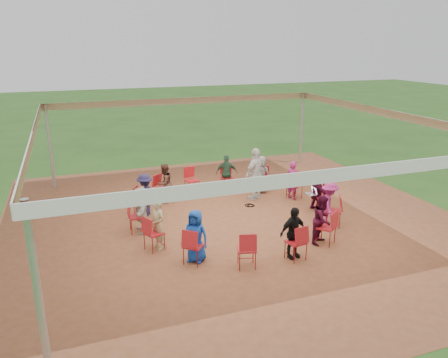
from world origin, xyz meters
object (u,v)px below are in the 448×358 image
object	(u,v)px
chair_12	(326,228)
person_seated_6	(141,209)
chair_8	(154,233)
person_seated_0	(317,190)
person_seated_11	(329,204)
chair_0	(320,196)
chair_13	(333,211)
chair_9	(194,246)
laptop	(313,192)
person_seated_7	(158,225)
chair_4	(192,181)
person_seated_1	(293,180)
chair_1	(295,185)
person_seated_2	(261,174)
person_seated_8	(196,236)
chair_6	(142,201)
chair_11	(296,242)
standing_person	(256,174)
chair_2	(262,179)
chair_3	(226,177)
chair_10	(247,249)
chair_5	(162,188)
chair_7	(137,217)
person_seated_5	(145,195)
person_seated_4	(165,183)
person_seated_10	(322,219)
cable_coil	(250,205)
person_seated_9	(293,233)
person_seated_3	(227,173)

from	to	relation	value
chair_12	person_seated_6	size ratio (longest dim) A/B	0.70
chair_8	person_seated_6	world-z (taller)	person_seated_6
person_seated_0	person_seated_11	xyz separation A→B (m)	(-0.32, -1.16, 0.00)
chair_0	chair_13	bearing A→B (deg)	167.14
chair_9	person_seated_6	bearing A→B (deg)	151.70
laptop	person_seated_7	bearing A→B (deg)	103.25
chair_4	person_seated_1	xyz separation A→B (m)	(2.98, -1.71, 0.20)
chair_1	person_seated_1	size ratio (longest dim) A/B	0.70
person_seated_2	person_seated_8	bearing A→B (deg)	90.00
chair_6	chair_11	size ratio (longest dim) A/B	1.00
chair_4	person_seated_1	bearing A→B (deg)	139.86
chair_8	standing_person	distance (m)	4.68
standing_person	chair_2	bearing A→B (deg)	-154.57
chair_9	chair_13	distance (m)	4.40
chair_1	chair_2	bearing A→B (deg)	12.86
chair_3	chair_10	size ratio (longest dim) A/B	1.00
chair_4	chair_1	bearing A→B (deg)	141.43
chair_5	chair_7	distance (m)	2.44
chair_0	person_seated_1	bearing A→B (deg)	18.31
person_seated_11	standing_person	size ratio (longest dim) A/B	0.74
person_seated_1	person_seated_5	xyz separation A→B (m)	(-4.85, 0.22, 0.00)
chair_6	standing_person	xyz separation A→B (m)	(3.80, 0.10, 0.43)
chair_10	person_seated_4	bearing A→B (deg)	115.11
chair_3	person_seated_5	size ratio (longest dim) A/B	0.70
chair_5	person_seated_6	bearing A→B (deg)	28.30
chair_8	person_seated_4	world-z (taller)	person_seated_4
person_seated_10	cable_coil	xyz separation A→B (m)	(-0.69, 3.09, -0.63)
chair_3	person_seated_10	bearing A→B (deg)	115.11
person_seated_0	chair_9	bearing A→B (deg)	116.32
chair_6	cable_coil	distance (m)	3.42
person_seated_11	person_seated_2	bearing A→B (deg)	38.57
chair_3	cable_coil	xyz separation A→B (m)	(0.14, -1.80, -0.43)
person_seated_6	standing_person	world-z (taller)	standing_person
chair_12	chair_13	xyz separation A→B (m)	(0.83, 0.94, 0.00)
person_seated_4	person_seated_0	bearing A→B (deg)	115.71
person_seated_1	standing_person	xyz separation A→B (m)	(-1.16, 0.38, 0.23)
chair_12	person_seated_7	xyz separation A→B (m)	(-4.13, 1.22, 0.20)
chair_3	chair_6	bearing A→B (deg)	38.57
chair_8	chair_11	distance (m)	3.51
chair_13	person_seated_11	world-z (taller)	person_seated_11
chair_2	chair_10	world-z (taller)	same
chair_12	person_seated_1	xyz separation A→B (m)	(0.83, 3.34, 0.20)
chair_8	person_seated_9	xyz separation A→B (m)	(3.07, -1.55, 0.20)
person_seated_9	cable_coil	world-z (taller)	person_seated_9
person_seated_2	person_seated_7	size ratio (longest dim) A/B	1.00
chair_5	chair_13	world-z (taller)	same
person_seated_9	chair_2	bearing A→B (deg)	63.68
person_seated_6	person_seated_11	distance (m)	5.25
chair_9	chair_12	xyz separation A→B (m)	(3.51, -0.16, 0.00)
chair_2	person_seated_3	xyz separation A→B (m)	(-1.13, 0.48, 0.20)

